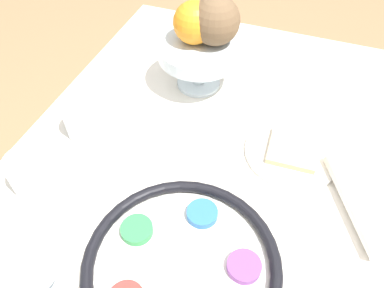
# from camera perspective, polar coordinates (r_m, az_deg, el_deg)

# --- Properties ---
(dining_table) EXTENTS (1.14, 0.80, 0.74)m
(dining_table) POSITION_cam_1_polar(r_m,az_deg,el_deg) (1.02, 1.84, -18.20)
(dining_table) COLOR silver
(dining_table) RESTS_ON ground_plane
(seder_plate) EXTENTS (0.31, 0.31, 0.03)m
(seder_plate) POSITION_cam_1_polar(r_m,az_deg,el_deg) (0.61, -1.54, -17.90)
(seder_plate) COLOR white
(seder_plate) RESTS_ON dining_table
(wine_glass) EXTENTS (0.07, 0.07, 0.13)m
(wine_glass) POSITION_cam_1_polar(r_m,az_deg,el_deg) (0.57, -23.94, -16.42)
(wine_glass) COLOR silver
(wine_glass) RESTS_ON dining_table
(fruit_stand) EXTENTS (0.18, 0.18, 0.11)m
(fruit_stand) POSITION_cam_1_polar(r_m,az_deg,el_deg) (0.85, 1.08, 13.52)
(fruit_stand) COLOR silver
(fruit_stand) RESTS_ON dining_table
(orange_fruit) EXTENTS (0.09, 0.09, 0.09)m
(orange_fruit) POSITION_cam_1_polar(r_m,az_deg,el_deg) (0.82, 0.35, 18.01)
(orange_fruit) COLOR orange
(orange_fruit) RESTS_ON fruit_stand
(coconut) EXTENTS (0.10, 0.10, 0.10)m
(coconut) POSITION_cam_1_polar(r_m,az_deg,el_deg) (0.82, 3.62, 18.24)
(coconut) COLOR brown
(coconut) RESTS_ON fruit_stand
(bread_plate) EXTENTS (0.19, 0.19, 0.02)m
(bread_plate) POSITION_cam_1_polar(r_m,az_deg,el_deg) (0.77, 15.02, -1.15)
(bread_plate) COLOR silver
(bread_plate) RESTS_ON dining_table
(napkin_roll) EXTENTS (0.20, 0.13, 0.04)m
(napkin_roll) POSITION_cam_1_polar(r_m,az_deg,el_deg) (0.71, 23.67, -8.06)
(napkin_roll) COLOR white
(napkin_roll) RESTS_ON dining_table
(cup_near) EXTENTS (0.08, 0.08, 0.07)m
(cup_near) POSITION_cam_1_polar(r_m,az_deg,el_deg) (0.73, -23.30, -4.00)
(cup_near) COLOR silver
(cup_near) RESTS_ON dining_table
(cup_mid) EXTENTS (0.08, 0.08, 0.07)m
(cup_mid) POSITION_cam_1_polar(r_m,az_deg,el_deg) (0.79, -16.13, 3.72)
(cup_mid) COLOR silver
(cup_mid) RESTS_ON dining_table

